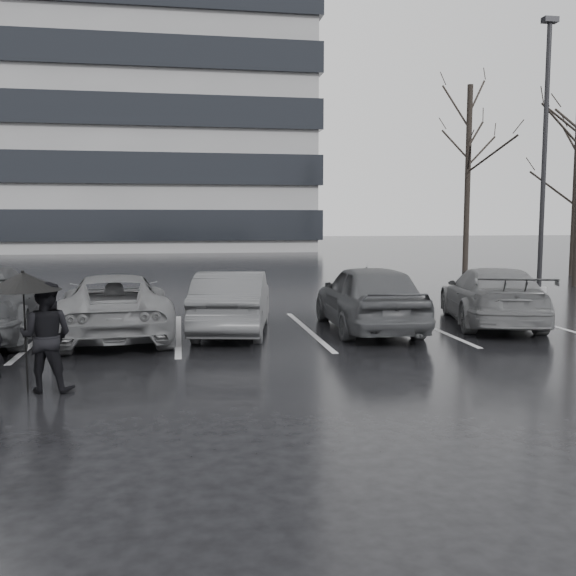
% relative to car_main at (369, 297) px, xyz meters
% --- Properties ---
extents(ground, '(160.00, 160.00, 0.00)m').
position_rel_car_main_xyz_m(ground, '(-1.90, -2.30, -0.74)').
color(ground, black).
rests_on(ground, ground).
extents(car_main, '(1.90, 4.40, 1.48)m').
position_rel_car_main_xyz_m(car_main, '(0.00, 0.00, 0.00)').
color(car_main, black).
rests_on(car_main, ground).
extents(car_west_a, '(2.08, 4.20, 1.32)m').
position_rel_car_main_xyz_m(car_west_a, '(-2.95, 0.21, -0.08)').
color(car_west_a, '#2A2A2D').
rests_on(car_west_a, ground).
extents(car_west_b, '(2.56, 4.86, 1.30)m').
position_rel_car_main_xyz_m(car_west_b, '(-5.38, 0.09, -0.09)').
color(car_west_b, '#49494C').
rests_on(car_west_b, ground).
extents(car_east, '(2.97, 4.88, 1.32)m').
position_rel_car_main_xyz_m(car_east, '(3.03, 0.29, -0.08)').
color(car_east, '#49494C').
rests_on(car_east, ground).
extents(pedestrian_right, '(0.85, 0.72, 1.55)m').
position_rel_car_main_xyz_m(pedestrian_right, '(-5.91, -4.08, 0.04)').
color(pedestrian_right, black).
rests_on(pedestrian_right, ground).
extents(umbrella, '(1.01, 1.01, 1.72)m').
position_rel_car_main_xyz_m(umbrella, '(-6.17, -4.12, 0.83)').
color(umbrella, black).
rests_on(umbrella, ground).
extents(lamp_post, '(0.48, 0.48, 8.80)m').
position_rel_car_main_xyz_m(lamp_post, '(7.68, 6.06, 3.29)').
color(lamp_post, gray).
rests_on(lamp_post, ground).
extents(stall_stripes, '(19.72, 5.00, 0.00)m').
position_rel_car_main_xyz_m(stall_stripes, '(-2.70, 0.20, -0.74)').
color(stall_stripes, '#B8B8BB').
rests_on(stall_stripes, ground).
extents(tree_ne, '(0.26, 0.26, 7.00)m').
position_rel_car_main_xyz_m(tree_ne, '(12.60, 11.70, 2.76)').
color(tree_ne, black).
rests_on(tree_ne, ground).
extents(tree_north, '(0.26, 0.26, 8.50)m').
position_rel_car_main_xyz_m(tree_north, '(9.10, 14.70, 3.51)').
color(tree_north, black).
rests_on(tree_north, ground).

